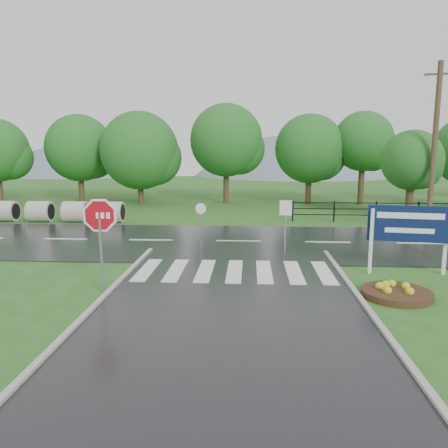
{
  "coord_description": "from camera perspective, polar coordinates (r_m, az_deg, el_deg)",
  "views": [
    {
      "loc": [
        0.48,
        -9.3,
        4.11
      ],
      "look_at": [
        -0.42,
        6.0,
        1.5
      ],
      "focal_mm": 35.0,
      "sensor_mm": 36.0,
      "label": 1
    }
  ],
  "objects": [
    {
      "name": "entrance_tree_left",
      "position": [
        28.49,
        23.35,
        7.61
      ],
      "size": [
        3.59,
        3.59,
        5.3
      ],
      "color": "#3D2B1C",
      "rests_on": "ground"
    },
    {
      "name": "utility_pole_east",
      "position": [
        26.76,
        25.8,
        9.46
      ],
      "size": [
        1.53,
        0.52,
        8.78
      ],
      "color": "#473523",
      "rests_on": "ground"
    },
    {
      "name": "hills",
      "position": [
        76.91,
        5.52,
        -5.19
      ],
      "size": [
        102.0,
        48.0,
        48.0
      ],
      "color": "slate",
      "rests_on": "ground"
    },
    {
      "name": "stop_sign",
      "position": [
        12.82,
        -15.88,
        -0.05
      ],
      "size": [
        1.31,
        0.11,
        2.94
      ],
      "color": "#939399",
      "rests_on": "ground"
    },
    {
      "name": "flower_bed",
      "position": [
        13.39,
        21.6,
        -8.27
      ],
      "size": [
        1.93,
        1.93,
        0.39
      ],
      "color": "#332111",
      "rests_on": "ground"
    },
    {
      "name": "treeline",
      "position": [
        33.56,
        4.23,
        2.6
      ],
      "size": [
        83.2,
        5.2,
        10.0
      ],
      "color": "#1D5D1F",
      "rests_on": "ground"
    },
    {
      "name": "culvert_pipes",
      "position": [
        27.37,
        -22.88,
        1.53
      ],
      "size": [
        9.7,
        1.2,
        1.2
      ],
      "color": "#9E9B93",
      "rests_on": "ground"
    },
    {
      "name": "fence_west",
      "position": [
        26.54,
        19.24,
        1.79
      ],
      "size": [
        9.58,
        0.08,
        1.2
      ],
      "color": "black",
      "rests_on": "ground"
    },
    {
      "name": "ground",
      "position": [
        10.18,
        0.37,
        -14.14
      ],
      "size": [
        120.0,
        120.0,
        0.0
      ],
      "primitive_type": "plane",
      "color": "#295E1F",
      "rests_on": "ground"
    },
    {
      "name": "reg_sign_round",
      "position": [
        18.23,
        -3.04,
        0.62
      ],
      "size": [
        0.45,
        0.08,
        1.93
      ],
      "color": "#939399",
      "rests_on": "ground"
    },
    {
      "name": "estate_billboard",
      "position": [
        15.62,
        23.04,
        -0.41
      ],
      "size": [
        2.61,
        0.49,
        2.31
      ],
      "color": "silver",
      "rests_on": "ground"
    },
    {
      "name": "main_road",
      "position": [
        19.74,
        1.9,
        -2.36
      ],
      "size": [
        90.0,
        8.0,
        0.04
      ],
      "primitive_type": "cube",
      "color": "black",
      "rests_on": "ground"
    },
    {
      "name": "reg_sign_small",
      "position": [
        17.27,
        8.04,
        0.99
      ],
      "size": [
        0.47,
        0.13,
        2.17
      ],
      "color": "#939399",
      "rests_on": "ground"
    },
    {
      "name": "crosswalk",
      "position": [
        14.87,
        1.39,
        -6.14
      ],
      "size": [
        6.5,
        2.8,
        0.02
      ],
      "color": "silver",
      "rests_on": "ground"
    }
  ]
}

